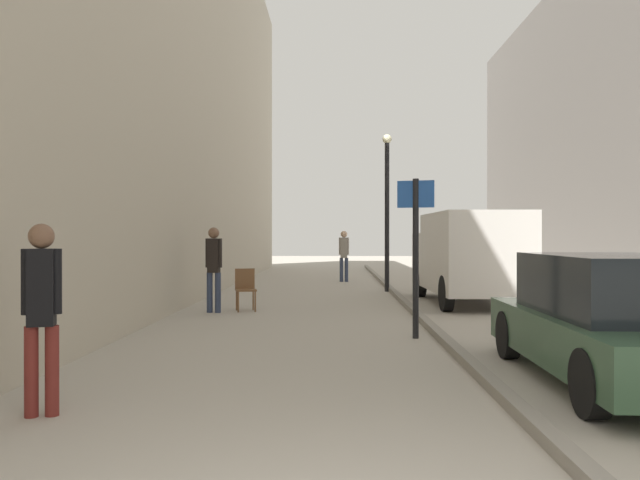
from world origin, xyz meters
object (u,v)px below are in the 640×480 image
(pedestrian_main_foreground, at_px, (42,305))
(street_sign_post, at_px, (416,244))
(cafe_chair_near_window, at_px, (245,286))
(lamp_post, at_px, (387,202))
(pedestrian_mid_block, at_px, (344,252))
(delivery_van, at_px, (468,255))
(parked_car, at_px, (615,320))
(pedestrian_far_crossing, at_px, (214,263))

(pedestrian_main_foreground, height_order, street_sign_post, street_sign_post)
(pedestrian_main_foreground, distance_m, cafe_chair_near_window, 8.40)
(lamp_post, distance_m, cafe_chair_near_window, 6.60)
(pedestrian_mid_block, xyz_separation_m, street_sign_post, (0.99, -13.01, 0.46))
(delivery_van, bearing_deg, pedestrian_mid_block, 109.64)
(pedestrian_mid_block, bearing_deg, delivery_van, 114.91)
(cafe_chair_near_window, bearing_deg, street_sign_post, 116.94)
(parked_car, distance_m, cafe_chair_near_window, 8.62)
(pedestrian_far_crossing, relative_size, parked_car, 0.44)
(pedestrian_main_foreground, relative_size, cafe_chair_near_window, 1.89)
(delivery_van, relative_size, lamp_post, 1.06)
(cafe_chair_near_window, bearing_deg, pedestrian_main_foreground, 70.90)
(parked_car, distance_m, street_sign_post, 3.72)
(pedestrian_far_crossing, xyz_separation_m, cafe_chair_near_window, (0.64, 0.37, -0.53))
(parked_car, bearing_deg, pedestrian_mid_block, 100.59)
(pedestrian_mid_block, distance_m, pedestrian_far_crossing, 10.06)
(pedestrian_mid_block, distance_m, delivery_van, 8.13)
(street_sign_post, bearing_deg, pedestrian_mid_block, -71.68)
(cafe_chair_near_window, bearing_deg, pedestrian_mid_block, -118.55)
(pedestrian_mid_block, bearing_deg, pedestrian_main_foreground, 83.65)
(delivery_van, bearing_deg, pedestrian_far_crossing, -162.89)
(pedestrian_main_foreground, distance_m, lamp_post, 14.22)
(pedestrian_main_foreground, xyz_separation_m, pedestrian_far_crossing, (0.05, 7.99, 0.05))
(pedestrian_mid_block, height_order, parked_car, pedestrian_mid_block)
(pedestrian_main_foreground, bearing_deg, parked_car, -1.02)
(pedestrian_far_crossing, height_order, delivery_van, delivery_van)
(pedestrian_main_foreground, relative_size, pedestrian_far_crossing, 0.95)
(lamp_post, bearing_deg, delivery_van, -63.19)
(delivery_van, relative_size, street_sign_post, 1.94)
(pedestrian_far_crossing, bearing_deg, pedestrian_mid_block, 78.83)
(pedestrian_main_foreground, bearing_deg, lamp_post, 57.35)
(pedestrian_mid_block, relative_size, pedestrian_far_crossing, 1.01)
(street_sign_post, bearing_deg, pedestrian_main_foreground, 62.75)
(street_sign_post, height_order, lamp_post, lamp_post)
(parked_car, bearing_deg, street_sign_post, 121.29)
(pedestrian_mid_block, relative_size, delivery_van, 0.37)
(street_sign_post, distance_m, cafe_chair_near_window, 5.13)
(pedestrian_far_crossing, distance_m, lamp_post, 7.10)
(pedestrian_mid_block, xyz_separation_m, lamp_post, (1.25, -4.14, 1.64))
(street_sign_post, xyz_separation_m, lamp_post, (0.26, 8.87, 1.18))
(pedestrian_mid_block, bearing_deg, cafe_chair_near_window, 79.23)
(pedestrian_main_foreground, bearing_deg, street_sign_post, 33.74)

